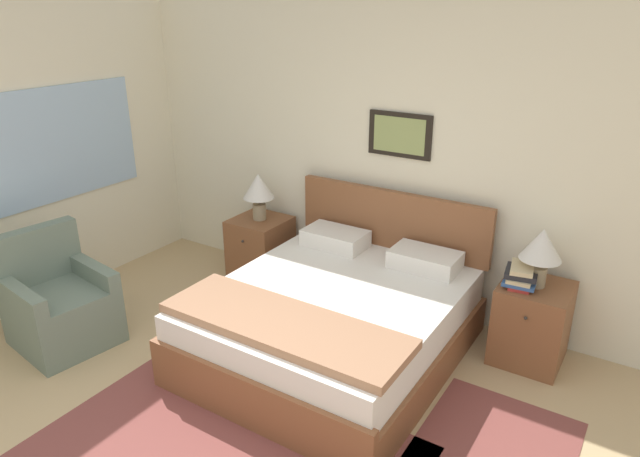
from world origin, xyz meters
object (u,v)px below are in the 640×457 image
Objects in this scene: table_lamp_near_window at (258,189)px; nightstand_near_window at (261,249)px; bed at (334,319)px; nightstand_by_door at (531,323)px; table_lamp_by_door at (542,248)px; armchair at (59,306)px.

nightstand_near_window is at bearing -104.18° from table_lamp_near_window.
nightstand_by_door is (1.23, 0.71, 0.00)m from bed.
table_lamp_near_window is at bearing 179.93° from nightstand_by_door.
table_lamp_by_door is (1.22, 0.72, 0.60)m from bed.
table_lamp_near_window and table_lamp_by_door have the same top height.
armchair is 1.46× the size of nightstand_near_window.
nightstand_near_window is at bearing 149.96° from bed.
nightstand_near_window and nightstand_by_door have the same top height.
nightstand_by_door is 2.54m from table_lamp_near_window.
bed is at bearing -30.04° from nightstand_near_window.
bed is at bearing 125.55° from armchair.
bed is 1.43m from nightstand_by_door.
table_lamp_by_door reaches higher than nightstand_near_window.
bed and table_lamp_by_door have the same top height.
table_lamp_near_window is (0.63, 1.68, 0.59)m from armchair.
armchair is at bearing -110.62° from nightstand_near_window.
nightstand_by_door is 1.39× the size of table_lamp_near_window.
table_lamp_near_window is at bearing 167.62° from armchair.
nightstand_near_window is 2.47m from nightstand_by_door.
table_lamp_near_window is at bearing 180.00° from table_lamp_by_door.
bed is 1.55m from table_lamp_near_window.
bed is 2.10m from armchair.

